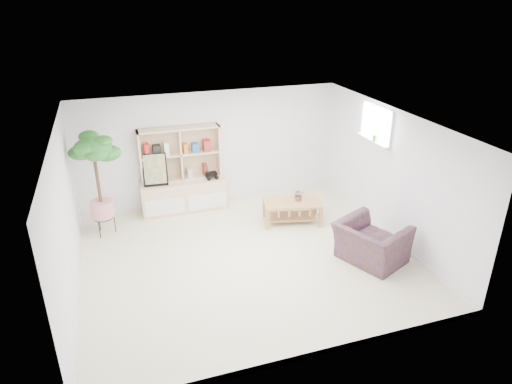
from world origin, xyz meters
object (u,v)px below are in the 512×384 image
object	(u,v)px
coffee_table	(292,212)
armchair	(371,240)
storage_unit	(182,171)
floor_tree	(99,186)

from	to	relation	value
coffee_table	armchair	world-z (taller)	armchair
storage_unit	coffee_table	xyz separation A→B (m)	(1.93, -1.24, -0.65)
armchair	floor_tree	bearing A→B (deg)	36.76
storage_unit	armchair	size ratio (longest dim) A/B	1.63
coffee_table	armchair	xyz separation A→B (m)	(0.73, -1.73, 0.17)
coffee_table	floor_tree	bearing A→B (deg)	-177.41
coffee_table	floor_tree	distance (m)	3.70
coffee_table	floor_tree	xyz separation A→B (m)	(-3.55, 0.67, 0.76)
armchair	storage_unit	bearing A→B (deg)	17.91
coffee_table	armchair	distance (m)	1.89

